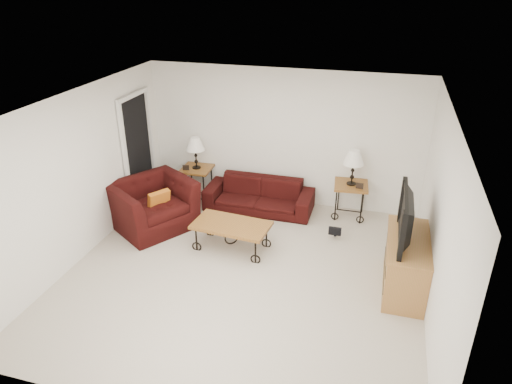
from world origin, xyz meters
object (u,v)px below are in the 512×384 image
sofa (259,195)px  lamp_left (196,153)px  side_table_left (197,182)px  coffee_table (232,236)px  lamp_right (353,167)px  tv_stand (406,264)px  television (412,218)px  side_table_right (350,200)px  backpack (336,226)px  armchair (153,205)px

sofa → lamp_left: (-1.28, 0.18, 0.62)m
side_table_left → coffee_table: 2.00m
lamp_right → tv_stand: (0.93, -1.89, -0.56)m
side_table_left → lamp_left: bearing=0.0°
lamp_right → television: size_ratio=0.55×
side_table_right → side_table_left: bearing=180.0°
backpack → coffee_table: bearing=-129.3°
sofa → lamp_right: bearing=6.4°
lamp_left → backpack: (2.75, -0.78, -0.70)m
coffee_table → armchair: 1.54m
sofa → backpack: (1.48, -0.60, -0.08)m
coffee_table → armchair: armchair is taller
side_table_left → coffee_table: size_ratio=0.51×
side_table_left → lamp_right: size_ratio=0.96×
coffee_table → lamp_right: bearing=43.5°
lamp_left → side_table_left: bearing=0.0°
side_table_right → television: (0.91, -1.89, 0.78)m
coffee_table → backpack: coffee_table is taller
side_table_right → lamp_left: size_ratio=1.04×
tv_stand → television: 0.71m
backpack → sofa: bearing=-179.2°
tv_stand → lamp_right: bearing=116.2°
lamp_right → backpack: 1.09m
lamp_left → coffee_table: 2.12m
armchair → backpack: bearing=-47.8°
side_table_right → lamp_left: (-2.89, 0.00, 0.59)m
side_table_right → lamp_right: (0.00, 0.00, 0.63)m
armchair → television: bearing=-65.5°
sofa → armchair: size_ratio=1.54×
sofa → television: (2.53, -1.71, 0.81)m
lamp_left → lamp_right: 2.89m
lamp_right → backpack: lamp_right is taller
side_table_right → television: bearing=-64.3°
side_table_right → tv_stand: bearing=-63.8°
side_table_right → lamp_right: size_ratio=1.00×
coffee_table → backpack: (1.53, 0.80, -0.02)m
sofa → lamp_left: bearing=172.0°
lamp_left → backpack: 2.95m
sofa → backpack: size_ratio=4.81×
side_table_left → armchair: size_ratio=0.48×
television → side_table_right: bearing=-154.3°
lamp_left → armchair: size_ratio=0.48×
lamp_left → coffee_table: size_ratio=0.51×
sofa → armchair: bearing=-144.8°
side_table_left → television: bearing=-26.4°
coffee_table → tv_stand: 2.63m
lamp_left → lamp_right: size_ratio=0.96×
lamp_left → lamp_right: (2.89, 0.00, 0.03)m
sofa → television: television is taller
side_table_left → side_table_right: (2.89, 0.00, 0.01)m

